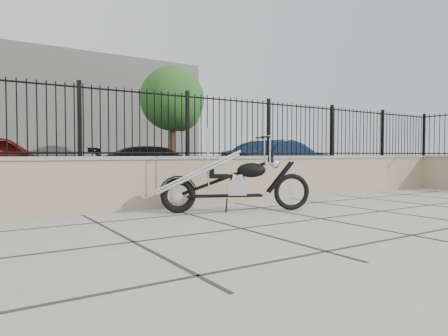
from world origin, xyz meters
TOP-DOWN VIEW (x-y plane):
  - ground_plane at (0.00, 0.00)m, footprint 90.00×90.00m
  - parking_lot at (0.00, 12.50)m, footprint 30.00×30.00m
  - retaining_wall at (0.00, 2.50)m, footprint 14.00×0.36m
  - iron_fence at (0.00, 2.50)m, footprint 14.00×0.08m
  - background_building at (0.00, 26.50)m, footprint 22.00×6.00m
  - chopper_motorcycle at (-0.71, 1.35)m, footprint 2.47×1.40m
  - car_black at (0.57, 7.34)m, footprint 4.61×2.99m
  - car_blue at (5.64, 7.39)m, footprint 4.62×1.64m
  - bollard_a at (-1.43, 5.24)m, footprint 0.12×0.12m
  - bollard_b at (2.76, 4.24)m, footprint 0.13×0.13m
  - bollard_c at (5.94, 5.11)m, footprint 0.13×0.13m
  - tree_right at (5.33, 16.47)m, footprint 3.65×3.65m

SIDE VIEW (x-z plane):
  - ground_plane at x=0.00m, z-range 0.00..0.00m
  - parking_lot at x=0.00m, z-range 0.00..0.00m
  - bollard_a at x=-1.43m, z-range 0.00..0.86m
  - bollard_b at x=2.76m, z-range 0.00..0.90m
  - bollard_c at x=5.94m, z-range 0.00..0.93m
  - retaining_wall at x=0.00m, z-range 0.00..0.96m
  - car_black at x=0.57m, z-range 0.00..1.24m
  - chopper_motorcycle at x=-0.71m, z-range 0.00..1.50m
  - car_blue at x=5.64m, z-range 0.00..1.52m
  - iron_fence at x=0.00m, z-range 0.96..2.16m
  - background_building at x=0.00m, z-range 0.00..8.00m
  - tree_right at x=5.33m, z-range 1.23..7.39m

